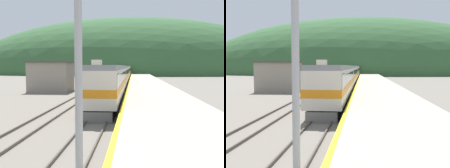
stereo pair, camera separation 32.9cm
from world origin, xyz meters
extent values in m
cube|color=#4C443D|center=(-0.72, 70.00, 0.08)|extent=(0.08, 180.00, 0.16)
cube|color=#4C443D|center=(0.72, 70.00, 0.08)|extent=(0.08, 180.00, 0.16)
cube|color=#4C443D|center=(-4.71, 70.00, 0.08)|extent=(0.08, 180.00, 0.16)
cube|color=#4C443D|center=(-3.27, 70.00, 0.08)|extent=(0.08, 180.00, 0.16)
cube|color=#9E9689|center=(4.97, 50.00, 0.51)|extent=(6.59, 140.00, 1.02)
cube|color=yellow|center=(1.79, 50.00, 1.02)|extent=(0.24, 140.00, 0.01)
ellipsoid|color=#335B33|center=(0.00, 129.87, 0.00)|extent=(165.85, 74.63, 54.98)
cube|color=gray|center=(-10.24, 36.95, 2.21)|extent=(6.08, 5.11, 4.43)
cube|color=#47423D|center=(-10.24, 36.95, 4.55)|extent=(6.58, 5.61, 0.24)
cube|color=black|center=(0.00, 24.94, 0.42)|extent=(2.35, 19.25, 0.85)
cube|color=beige|center=(0.00, 24.94, 2.23)|extent=(2.86, 20.47, 2.76)
cube|color=orange|center=(0.00, 24.94, 2.01)|extent=(2.89, 20.49, 0.61)
cube|color=black|center=(0.00, 24.94, 2.84)|extent=(2.89, 19.25, 0.83)
cube|color=slate|center=(0.00, 24.94, 3.81)|extent=(2.69, 20.47, 0.40)
cube|color=black|center=(0.00, 15.84, 2.84)|extent=(2.90, 2.20, 1.10)
cube|color=beige|center=(0.00, 15.16, 4.19)|extent=(0.64, 0.80, 0.36)
cube|color=slate|center=(0.00, 14.91, 0.38)|extent=(2.23, 0.40, 0.77)
cube|color=black|center=(0.00, 47.45, 0.42)|extent=(2.35, 21.38, 0.85)
cube|color=beige|center=(0.00, 47.45, 2.23)|extent=(2.86, 22.74, 2.76)
cube|color=orange|center=(0.00, 47.45, 2.01)|extent=(2.89, 22.76, 0.61)
cube|color=black|center=(0.00, 47.45, 2.84)|extent=(2.89, 21.38, 0.83)
cube|color=slate|center=(0.00, 47.45, 3.81)|extent=(2.69, 22.74, 0.40)
cube|color=black|center=(0.00, 71.09, 0.42)|extent=(2.35, 21.38, 0.85)
cube|color=beige|center=(0.00, 71.09, 2.23)|extent=(2.86, 22.74, 2.76)
cube|color=orange|center=(0.00, 71.09, 2.01)|extent=(2.89, 22.76, 0.61)
cube|color=black|center=(0.00, 71.09, 2.84)|extent=(2.89, 21.38, 0.83)
cube|color=slate|center=(0.00, 71.09, 3.81)|extent=(2.69, 22.74, 0.40)
cube|color=black|center=(0.00, 94.74, 0.42)|extent=(2.35, 21.38, 0.85)
cube|color=beige|center=(0.00, 94.74, 2.23)|extent=(2.86, 22.74, 2.76)
cube|color=orange|center=(0.00, 94.74, 2.01)|extent=(2.89, 22.76, 0.61)
cube|color=black|center=(0.00, 94.74, 2.84)|extent=(2.89, 21.38, 0.83)
cube|color=slate|center=(0.00, 94.74, 3.81)|extent=(2.69, 22.74, 0.40)
cube|color=black|center=(-3.99, 60.93, 0.40)|extent=(2.46, 41.60, 0.80)
cube|color=beige|center=(-3.99, 60.93, 2.24)|extent=(2.90, 43.33, 2.88)
cylinder|color=#9E9EA3|center=(1.14, 3.74, 4.29)|extent=(0.20, 0.20, 8.58)
camera|label=1|loc=(2.55, -2.92, 3.95)|focal=42.00mm
camera|label=2|loc=(2.88, -2.89, 3.95)|focal=42.00mm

